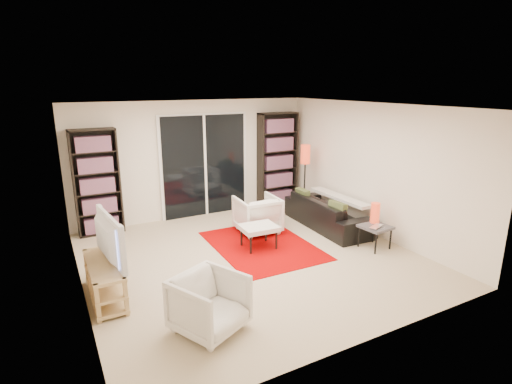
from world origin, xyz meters
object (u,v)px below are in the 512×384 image
Objects in this scene: sofa at (328,212)px; bookshelf_left at (97,183)px; tv_stand at (105,280)px; armchair_front at (209,304)px; armchair_back at (257,214)px; side_table at (375,228)px; bookshelf_right at (277,160)px; ottoman at (259,229)px; floor_lamp at (305,161)px.

bookshelf_left is at bearing 68.70° from sofa.
armchair_front is at bearing -54.34° from tv_stand.
armchair_back is 1.54× the size of side_table.
side_table is (0.05, -1.22, 0.06)m from sofa.
bookshelf_right reaches higher than armchair_front.
bookshelf_left reaches higher than tv_stand.
armchair_back reaches higher than sofa.
tv_stand is (-4.15, -2.52, -0.79)m from bookshelf_right.
bookshelf_left is 3.10m from ottoman.
bookshelf_right is 2.75× the size of armchair_back.
armchair_back is at bearing 26.30° from armchair_front.
armchair_back reaches higher than tv_stand.
bookshelf_left reaches higher than side_table.
tv_stand is 2.61m from ottoman.
ottoman is at bearing -128.21° from bookshelf_right.
ottoman is (2.56, 0.50, 0.08)m from tv_stand.
ottoman is at bearing -41.84° from bookshelf_left.
bookshelf_left is 3.93m from armchair_front.
floor_lamp is (1.48, 0.59, 0.79)m from armchair_back.
floor_lamp is at bearing 16.40° from armchair_front.
armchair_front is (0.94, -1.30, 0.07)m from tv_stand.
sofa is 3.25× the size of ottoman.
armchair_back is (2.90, 1.17, 0.08)m from tv_stand.
bookshelf_left is 2.55× the size of armchair_back.
bookshelf_right reaches higher than side_table.
floor_lamp is (4.08, -0.76, 0.16)m from bookshelf_left.
floor_lamp reaches higher than armchair_front.
bookshelf_right is at bearing 51.79° from ottoman.
armchair_front is 3.46m from side_table.
floor_lamp reaches higher than sofa.
tv_stand is 0.81× the size of floor_lamp.
armchair_back is at bearing 63.22° from ottoman.
floor_lamp is at bearing 34.77° from ottoman.
bookshelf_left is 4.15m from floor_lamp.
sofa is 3.91m from armchair_front.
tv_stand is 2.40× the size of side_table.
tv_stand is 1.56× the size of armchair_back.
sofa is at bearing -23.88° from bookshelf_left.
armchair_front is at bearing 55.03° from armchair_back.
armchair_front is (-1.96, -2.47, -0.02)m from armchair_back.
sofa reaches higher than tv_stand.
armchair_back is 1.05× the size of armchair_front.
bookshelf_right is 1.05× the size of sofa.
side_table is 2.34m from floor_lamp.
sofa is 1.36× the size of floor_lamp.
bookshelf_left is 2.63m from tv_stand.
ottoman is 1.25× the size of side_table.
tv_stand reaches higher than side_table.
ottoman is at bearing 151.34° from side_table.
armchair_front is 1.18× the size of ottoman.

